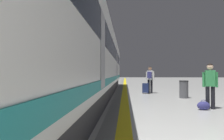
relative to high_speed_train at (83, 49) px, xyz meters
The scene contains 8 objects.
safety_line_strip 3.22m from the high_speed_train, ahead, with size 0.36×80.00×0.01m, color yellow.
tactile_edge_band 3.04m from the high_speed_train, ahead, with size 0.54×80.00×0.01m, color slate.
high_speed_train is the anchor object (origin of this frame).
passenger_near 5.76m from the high_speed_train, 22.37° to the right, with size 0.49×0.28×1.65m.
duffel_bag_near 5.83m from the high_speed_train, 25.78° to the right, with size 0.44×0.26×0.36m.
passenger_mid 5.06m from the high_speed_train, 41.04° to the left, with size 0.51×0.41×1.72m.
suitcase_mid 4.95m from the high_speed_train, 41.55° to the left, with size 0.41×0.30×0.65m.
waste_bin 5.57m from the high_speed_train, 10.08° to the left, with size 0.46×0.46×0.91m.
Camera 1 is at (-0.88, 0.81, 1.29)m, focal length 30.76 mm.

